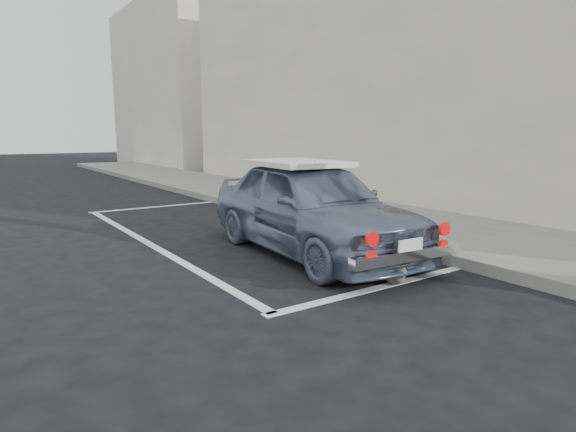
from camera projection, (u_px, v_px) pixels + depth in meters
name	position (u px, v px, depth m)	size (l,w,h in m)	color
ground	(317.00, 284.00, 5.35)	(80.00, 80.00, 0.00)	black
sidewalk	(388.00, 221.00, 8.75)	(2.80, 40.00, 0.15)	slate
shop_building	(424.00, 56.00, 11.54)	(3.50, 18.00, 7.00)	beige
building_far	(175.00, 86.00, 24.46)	(3.50, 10.00, 8.00)	beige
pline_rear	(381.00, 287.00, 5.22)	(3.00, 0.12, 0.01)	silver
pline_front	(158.00, 207.00, 10.91)	(3.00, 0.12, 0.01)	silver
pline_side	(148.00, 243.00, 7.29)	(0.12, 7.00, 0.01)	silver
retro_coupe	(311.00, 206.00, 6.62)	(1.83, 3.94, 1.30)	slate
cat	(395.00, 274.00, 5.32)	(0.29, 0.46, 0.25)	#65584D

